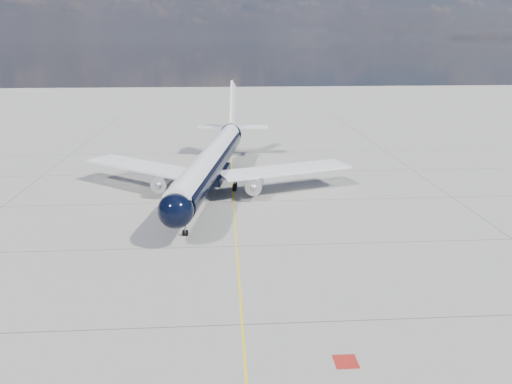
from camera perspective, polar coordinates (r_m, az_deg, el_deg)
ground at (r=71.42m, az=-2.67°, el=0.15°), size 320.00×320.00×0.00m
taxiway_centerline at (r=66.65m, az=-2.59°, el=-1.10°), size 0.16×160.00×0.01m
red_marking at (r=36.04m, az=10.22°, el=-18.53°), size 1.60×1.60×0.01m
main_airliner at (r=70.91m, az=-5.01°, el=3.58°), size 38.98×47.89×13.88m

